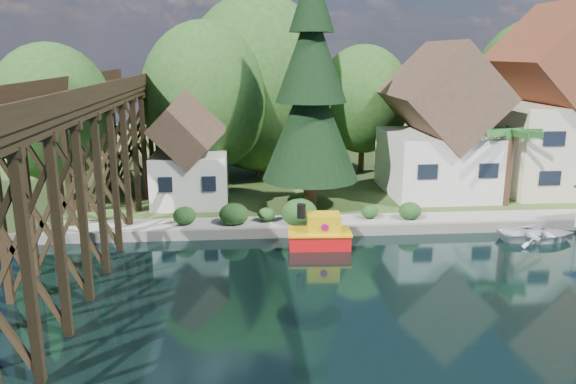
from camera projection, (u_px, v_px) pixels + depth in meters
name	position (u px, v px, depth m)	size (l,w,h in m)	color
ground	(404.00, 289.00, 26.13)	(140.00, 140.00, 0.00)	black
bank	(313.00, 155.00, 58.94)	(140.00, 52.00, 0.50)	#30481D
seawall	(432.00, 228.00, 34.12)	(60.00, 0.40, 0.62)	slate
promenade	(456.00, 218.00, 35.48)	(50.00, 2.60, 0.06)	gray
trestle_bridge	(73.00, 161.00, 28.54)	(4.12, 44.18, 9.30)	black
house_left	(440.00, 131.00, 40.92)	(7.64, 8.64, 11.02)	silver
house_center	(556.00, 111.00, 41.82)	(8.65, 9.18, 13.89)	beige
shed	(190.00, 156.00, 38.33)	(5.09, 5.40, 7.85)	silver
bg_trees	(346.00, 96.00, 44.99)	(49.90, 13.30, 10.57)	#382314
shrubs	(289.00, 211.00, 34.41)	(15.76, 2.47, 1.70)	#1A4218
conifer	(311.00, 93.00, 36.36)	(6.43, 6.43, 15.82)	#382314
palm_tree	(511.00, 135.00, 37.40)	(4.25, 4.25, 5.57)	#382314
tugboat	(320.00, 234.00, 31.61)	(3.64, 2.14, 2.56)	red
boat_white_a	(537.00, 233.00, 32.80)	(3.12, 4.37, 0.90)	silver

